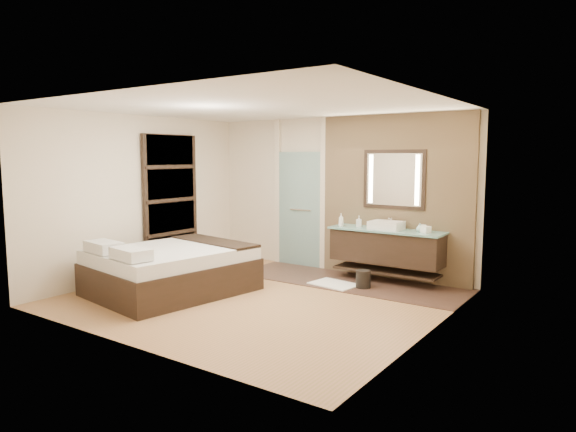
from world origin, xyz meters
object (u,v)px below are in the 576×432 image
Objects in this scene: mirror_unit at (394,179)px; bed at (171,270)px; waste_bin at (363,279)px; vanity at (386,247)px.

mirror_unit is 0.44× the size of bed.
mirror_unit is 3.73× the size of waste_bin.
vanity is 1.10m from mirror_unit.
mirror_unit is at bearing 56.80° from bed.
waste_bin is (-0.12, -0.80, -1.51)m from mirror_unit.
waste_bin is at bearing -98.56° from mirror_unit.
vanity reaches higher than bed.
vanity is 3.39m from bed.
vanity is at bearing 77.91° from waste_bin.
waste_bin is (-0.12, -0.56, -0.44)m from vanity.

